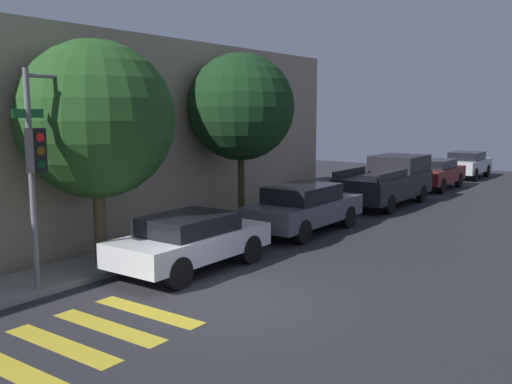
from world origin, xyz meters
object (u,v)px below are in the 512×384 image
Objects in this scene: sedan_near_corner at (190,240)px; pickup_truck at (388,181)px; traffic_light_pole at (55,139)px; sedan_far_end at (434,173)px; sedan_tail_of_row at (467,164)px; tree_near_corner at (96,120)px; tree_midblock at (241,107)px; sedan_middle at (304,207)px.

pickup_truck is at bearing 0.00° from sedan_near_corner.
traffic_light_pole is 20.75m from sedan_far_end.
pickup_truck is at bearing 180.00° from sedan_far_end.
traffic_light_pole is 26.32m from sedan_tail_of_row.
sedan_near_corner is at bearing -60.95° from tree_near_corner.
tree_midblock reaches higher than sedan_near_corner.
tree_near_corner is 0.98× the size of tree_midblock.
pickup_truck is at bearing -4.91° from traffic_light_pole.
sedan_near_corner is at bearing -156.94° from tree_midblock.
sedan_middle is 0.83× the size of tree_midblock.
traffic_light_pole is at bearing 175.09° from pickup_truck.
pickup_truck reaches higher than sedan_near_corner.
traffic_light_pole is 1.11× the size of sedan_near_corner.
sedan_middle reaches higher than sedan_near_corner.
sedan_near_corner is 0.77× the size of pickup_truck.
sedan_far_end is (12.50, 0.00, -0.02)m from sedan_middle.
traffic_light_pole is 1.00× the size of sedan_middle.
pickup_truck reaches higher than sedan_middle.
sedan_middle reaches higher than sedan_tail_of_row.
sedan_middle is (5.32, 0.00, 0.06)m from sedan_near_corner.
pickup_truck is 11.41m from sedan_tail_of_row.
sedan_near_corner is 0.76× the size of tree_near_corner.
sedan_far_end reaches higher than sedan_near_corner.
traffic_light_pole is 3.92m from sedan_near_corner.
sedan_tail_of_row is at bearing 0.00° from sedan_middle.
sedan_far_end is (5.80, 0.00, -0.19)m from pickup_truck.
tree_near_corner is at bearing 162.89° from sedan_middle.
pickup_truck is 8.19m from tree_midblock.
tree_near_corner reaches higher than sedan_tail_of_row.
sedan_tail_of_row is at bearing -2.77° from traffic_light_pole.
sedan_far_end is 5.61m from sedan_tail_of_row.
pickup_truck is 1.00× the size of tree_near_corner.
sedan_near_corner is 12.02m from pickup_truck.
sedan_near_corner is at bearing -180.00° from pickup_truck.
sedan_far_end is at bearing -5.96° from tree_near_corner.
tree_midblock is at bearing 5.47° from traffic_light_pole.
sedan_middle is at bearing 180.00° from sedan_tail_of_row.
sedan_tail_of_row is (18.11, 0.00, -0.01)m from sedan_middle.
sedan_far_end is at bearing 180.00° from sedan_tail_of_row.
tree_midblock is (4.64, 1.98, 3.20)m from sedan_near_corner.
tree_midblock reaches higher than sedan_middle.
sedan_near_corner is 23.43m from sedan_tail_of_row.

